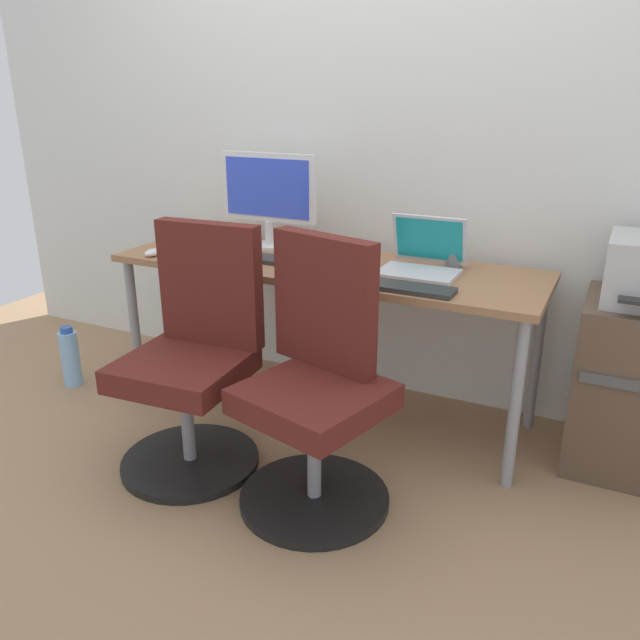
# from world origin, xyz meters

# --- Properties ---
(ground_plane) EXTENTS (5.28, 5.28, 0.00)m
(ground_plane) POSITION_xyz_m (0.00, 0.00, 0.00)
(ground_plane) COLOR #9E7A56
(back_wall) EXTENTS (4.40, 0.04, 2.60)m
(back_wall) POSITION_xyz_m (0.00, 0.38, 1.30)
(back_wall) COLOR silver
(back_wall) RESTS_ON ground
(desk) EXTENTS (1.86, 0.60, 0.70)m
(desk) POSITION_xyz_m (0.00, 0.00, 0.64)
(desk) COLOR #996B47
(desk) RESTS_ON ground
(office_chair_left) EXTENTS (0.54, 0.54, 0.94)m
(office_chair_left) POSITION_xyz_m (-0.27, -0.59, 0.42)
(office_chair_left) COLOR black
(office_chair_left) RESTS_ON ground
(office_chair_right) EXTENTS (0.54, 0.54, 0.94)m
(office_chair_right) POSITION_xyz_m (0.26, -0.60, 0.42)
(office_chair_right) COLOR black
(office_chair_right) RESTS_ON ground
(water_bottle_on_floor) EXTENTS (0.09, 0.09, 0.31)m
(water_bottle_on_floor) POSITION_xyz_m (-1.25, -0.33, 0.15)
(water_bottle_on_floor) COLOR #8CBFF2
(water_bottle_on_floor) RESTS_ON ground
(desktop_monitor) EXTENTS (0.48, 0.18, 0.43)m
(desktop_monitor) POSITION_xyz_m (-0.37, 0.16, 0.95)
(desktop_monitor) COLOR silver
(desktop_monitor) RESTS_ON desk
(open_laptop) EXTENTS (0.31, 0.28, 0.22)m
(open_laptop) POSITION_xyz_m (0.42, 0.04, 0.76)
(open_laptop) COLOR silver
(open_laptop) RESTS_ON desk
(keyboard_by_monitor) EXTENTS (0.34, 0.12, 0.02)m
(keyboard_by_monitor) POSITION_xyz_m (-0.32, -0.08, 0.71)
(keyboard_by_monitor) COLOR #2D2D2D
(keyboard_by_monitor) RESTS_ON desk
(keyboard_by_laptop) EXTENTS (0.34, 0.12, 0.02)m
(keyboard_by_laptop) POSITION_xyz_m (0.45, -0.22, 0.71)
(keyboard_by_laptop) COLOR #2D2D2D
(keyboard_by_laptop) RESTS_ON desk
(mouse_by_monitor) EXTENTS (0.06, 0.10, 0.03)m
(mouse_by_monitor) POSITION_xyz_m (-0.63, -0.21, 0.72)
(mouse_by_monitor) COLOR silver
(mouse_by_monitor) RESTS_ON desk
(mouse_by_laptop) EXTENTS (0.06, 0.10, 0.03)m
(mouse_by_laptop) POSITION_xyz_m (-0.74, -0.23, 0.72)
(mouse_by_laptop) COLOR silver
(mouse_by_laptop) RESTS_ON desk
(coffee_mug) EXTENTS (0.08, 0.08, 0.09)m
(coffee_mug) POSITION_xyz_m (0.20, -0.05, 0.75)
(coffee_mug) COLOR blue
(coffee_mug) RESTS_ON desk
(pen_cup) EXTENTS (0.07, 0.07, 0.10)m
(pen_cup) POSITION_xyz_m (0.52, 0.17, 0.75)
(pen_cup) COLOR slate
(pen_cup) RESTS_ON desk
(phone_near_laptop) EXTENTS (0.07, 0.14, 0.01)m
(phone_near_laptop) POSITION_xyz_m (-0.00, 0.16, 0.71)
(phone_near_laptop) COLOR black
(phone_near_laptop) RESTS_ON desk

